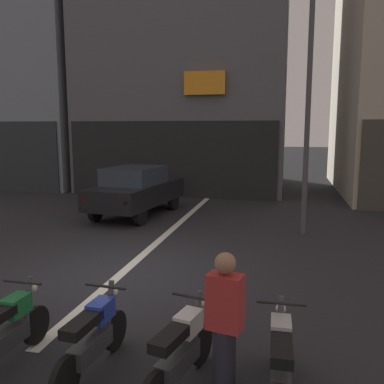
{
  "coord_description": "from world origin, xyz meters",
  "views": [
    {
      "loc": [
        3.16,
        -7.4,
        2.9
      ],
      "look_at": [
        1.0,
        2.0,
        1.4
      ],
      "focal_mm": 38.51,
      "sensor_mm": 36.0,
      "label": 1
    }
  ],
  "objects_px": {
    "car_black_crossing_near": "(136,189)",
    "motorcycle_blue_row_centre": "(93,337)",
    "motorcycle_green_row_left_mid": "(7,331)",
    "motorcycle_white_row_right_mid": "(181,351)",
    "motorcycle_silver_row_rightmost": "(280,360)",
    "person_by_motorcycles": "(225,329)",
    "street_lamp": "(309,79)"
  },
  "relations": [
    {
      "from": "street_lamp",
      "to": "motorcycle_green_row_left_mid",
      "type": "height_order",
      "value": "street_lamp"
    },
    {
      "from": "motorcycle_green_row_left_mid",
      "to": "motorcycle_white_row_right_mid",
      "type": "bearing_deg",
      "value": 1.03
    },
    {
      "from": "motorcycle_blue_row_centre",
      "to": "motorcycle_silver_row_rightmost",
      "type": "bearing_deg",
      "value": -0.49
    },
    {
      "from": "street_lamp",
      "to": "motorcycle_green_row_left_mid",
      "type": "xyz_separation_m",
      "value": [
        -3.76,
        -7.41,
        -3.72
      ]
    },
    {
      "from": "car_black_crossing_near",
      "to": "motorcycle_blue_row_centre",
      "type": "bearing_deg",
      "value": -72.7
    },
    {
      "from": "motorcycle_white_row_right_mid",
      "to": "street_lamp",
      "type": "bearing_deg",
      "value": 77.89
    },
    {
      "from": "motorcycle_green_row_left_mid",
      "to": "motorcycle_silver_row_rightmost",
      "type": "xyz_separation_m",
      "value": [
        3.26,
        0.09,
        0.0
      ]
    },
    {
      "from": "street_lamp",
      "to": "car_black_crossing_near",
      "type": "bearing_deg",
      "value": 166.18
    },
    {
      "from": "motorcycle_blue_row_centre",
      "to": "motorcycle_white_row_right_mid",
      "type": "bearing_deg",
      "value": -3.55
    },
    {
      "from": "street_lamp",
      "to": "motorcycle_silver_row_rightmost",
      "type": "relative_size",
      "value": 4.12
    },
    {
      "from": "car_black_crossing_near",
      "to": "motorcycle_blue_row_centre",
      "type": "height_order",
      "value": "car_black_crossing_near"
    },
    {
      "from": "street_lamp",
      "to": "person_by_motorcycles",
      "type": "height_order",
      "value": "street_lamp"
    },
    {
      "from": "motorcycle_white_row_right_mid",
      "to": "motorcycle_silver_row_rightmost",
      "type": "relative_size",
      "value": 0.98
    },
    {
      "from": "motorcycle_green_row_left_mid",
      "to": "person_by_motorcycles",
      "type": "xyz_separation_m",
      "value": [
        2.69,
        -0.13,
        0.4
      ]
    },
    {
      "from": "motorcycle_white_row_right_mid",
      "to": "motorcycle_blue_row_centre",
      "type": "bearing_deg",
      "value": 176.45
    },
    {
      "from": "car_black_crossing_near",
      "to": "motorcycle_silver_row_rightmost",
      "type": "xyz_separation_m",
      "value": [
        4.86,
        -8.64,
        -0.43
      ]
    },
    {
      "from": "car_black_crossing_near",
      "to": "person_by_motorcycles",
      "type": "xyz_separation_m",
      "value": [
        4.29,
        -8.86,
        -0.03
      ]
    },
    {
      "from": "street_lamp",
      "to": "motorcycle_white_row_right_mid",
      "type": "xyz_separation_m",
      "value": [
        -1.58,
        -7.37,
        -3.72
      ]
    },
    {
      "from": "car_black_crossing_near",
      "to": "person_by_motorcycles",
      "type": "distance_m",
      "value": 9.84
    },
    {
      "from": "motorcycle_blue_row_centre",
      "to": "motorcycle_white_row_right_mid",
      "type": "xyz_separation_m",
      "value": [
        1.09,
        -0.07,
        0.0
      ]
    },
    {
      "from": "motorcycle_silver_row_rightmost",
      "to": "person_by_motorcycles",
      "type": "xyz_separation_m",
      "value": [
        -0.57,
        -0.22,
        0.4
      ]
    },
    {
      "from": "car_black_crossing_near",
      "to": "motorcycle_blue_row_centre",
      "type": "xyz_separation_m",
      "value": [
        2.69,
        -8.62,
        -0.43
      ]
    },
    {
      "from": "motorcycle_white_row_right_mid",
      "to": "motorcycle_silver_row_rightmost",
      "type": "xyz_separation_m",
      "value": [
        1.08,
        0.05,
        0.0
      ]
    },
    {
      "from": "person_by_motorcycles",
      "to": "motorcycle_silver_row_rightmost",
      "type": "bearing_deg",
      "value": 20.98
    },
    {
      "from": "car_black_crossing_near",
      "to": "street_lamp",
      "type": "xyz_separation_m",
      "value": [
        5.36,
        -1.32,
        3.29
      ]
    },
    {
      "from": "street_lamp",
      "to": "motorcycle_silver_row_rightmost",
      "type": "height_order",
      "value": "street_lamp"
    },
    {
      "from": "car_black_crossing_near",
      "to": "motorcycle_green_row_left_mid",
      "type": "height_order",
      "value": "car_black_crossing_near"
    },
    {
      "from": "motorcycle_green_row_left_mid",
      "to": "car_black_crossing_near",
      "type": "bearing_deg",
      "value": 100.39
    },
    {
      "from": "motorcycle_silver_row_rightmost",
      "to": "person_by_motorcycles",
      "type": "bearing_deg",
      "value": -159.02
    },
    {
      "from": "motorcycle_white_row_right_mid",
      "to": "motorcycle_silver_row_rightmost",
      "type": "bearing_deg",
      "value": 2.6
    },
    {
      "from": "motorcycle_white_row_right_mid",
      "to": "person_by_motorcycles",
      "type": "distance_m",
      "value": 0.67
    },
    {
      "from": "street_lamp",
      "to": "motorcycle_white_row_right_mid",
      "type": "height_order",
      "value": "street_lamp"
    }
  ]
}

